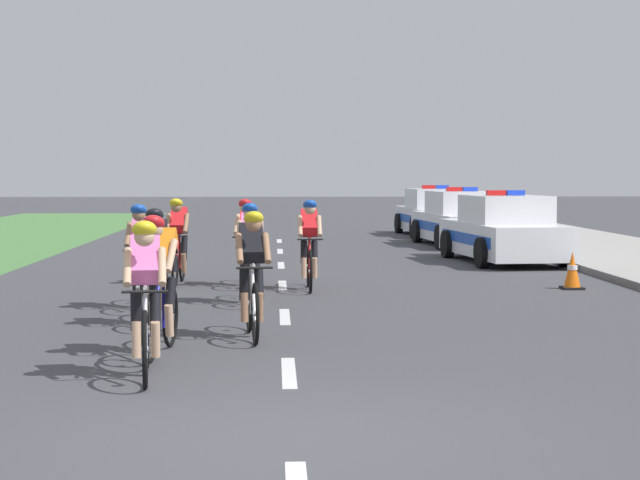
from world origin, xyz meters
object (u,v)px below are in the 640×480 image
(cyclist_ninth, at_px, (247,241))
(police_car_second, at_px, (461,221))
(cyclist_third, at_px, (252,273))
(cyclist_fifth, at_px, (141,255))
(cyclist_sixth, at_px, (250,252))
(cyclist_eighth, at_px, (178,240))
(cyclist_lead, at_px, (145,297))
(police_car_third, at_px, (435,214))
(police_car_nearest, at_px, (504,232))
(cyclist_fourth, at_px, (156,265))
(cyclist_seventh, at_px, (309,244))
(cyclist_second, at_px, (160,283))
(traffic_cone_near, at_px, (572,271))

(cyclist_ninth, xyz_separation_m, police_car_second, (5.53, 9.99, -0.11))
(cyclist_third, height_order, cyclist_fifth, same)
(cyclist_sixth, relative_size, cyclist_eighth, 1.00)
(cyclist_lead, xyz_separation_m, police_car_third, (6.29, 22.78, -0.11))
(police_car_third, bearing_deg, police_car_nearest, -90.00)
(police_car_nearest, bearing_deg, cyclist_eighth, -147.45)
(cyclist_third, height_order, police_car_nearest, police_car_nearest)
(cyclist_sixth, distance_m, cyclist_eighth, 3.10)
(cyclist_lead, height_order, cyclist_fourth, same)
(cyclist_seventh, relative_size, police_car_third, 0.38)
(cyclist_fourth, height_order, police_car_nearest, police_car_nearest)
(cyclist_fourth, bearing_deg, cyclist_second, -82.48)
(cyclist_seventh, xyz_separation_m, cyclist_eighth, (-2.28, 1.01, 0.00))
(police_car_second, bearing_deg, cyclist_fourth, -114.15)
(cyclist_seventh, bearing_deg, cyclist_fourth, -117.56)
(cyclist_ninth, bearing_deg, police_car_third, 69.31)
(cyclist_sixth, distance_m, police_car_second, 13.56)
(cyclist_third, relative_size, police_car_nearest, 0.38)
(cyclist_lead, distance_m, cyclist_fifth, 5.23)
(cyclist_sixth, bearing_deg, cyclist_eighth, 115.51)
(cyclist_second, xyz_separation_m, cyclist_third, (0.97, 1.07, 0.00))
(cyclist_sixth, bearing_deg, cyclist_lead, -98.63)
(cyclist_third, xyz_separation_m, cyclist_eighth, (-1.43, 6.13, 0.00))
(cyclist_second, height_order, cyclist_fifth, same)
(cyclist_eighth, distance_m, police_car_second, 11.76)
(cyclist_second, height_order, cyclist_eighth, same)
(cyclist_seventh, bearing_deg, cyclist_third, -99.42)
(police_car_third, bearing_deg, cyclist_third, -104.62)
(police_car_nearest, relative_size, traffic_cone_near, 7.11)
(cyclist_third, distance_m, police_car_nearest, 11.72)
(cyclist_eighth, bearing_deg, cyclist_ninth, -16.22)
(cyclist_third, distance_m, cyclist_fifth, 3.26)
(cyclist_lead, height_order, cyclist_ninth, same)
(police_car_second, height_order, traffic_cone_near, police_car_second)
(traffic_cone_near, bearing_deg, police_car_nearest, 89.87)
(cyclist_lead, height_order, cyclist_third, same)
(cyclist_second, distance_m, police_car_nearest, 13.12)
(police_car_nearest, relative_size, police_car_third, 1.01)
(cyclist_seventh, distance_m, police_car_nearest, 6.95)
(cyclist_ninth, xyz_separation_m, traffic_cone_near, (5.52, -0.69, -0.48))
(cyclist_eighth, xyz_separation_m, traffic_cone_near, (6.74, -1.05, -0.48))
(cyclist_ninth, distance_m, police_car_nearest, 7.24)
(cyclist_ninth, bearing_deg, cyclist_lead, -95.32)
(cyclist_fifth, bearing_deg, police_car_nearest, 47.55)
(cyclist_second, relative_size, cyclist_ninth, 1.00)
(cyclist_sixth, xyz_separation_m, police_car_second, (5.42, 12.43, -0.11))
(cyclist_third, relative_size, traffic_cone_near, 2.69)
(cyclist_fourth, relative_size, traffic_cone_near, 2.69)
(cyclist_eighth, bearing_deg, police_car_nearest, 32.55)
(cyclist_eighth, xyz_separation_m, police_car_second, (6.76, 9.63, -0.11))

